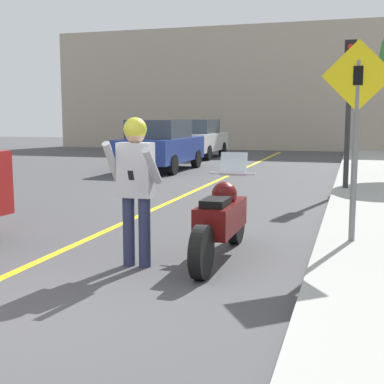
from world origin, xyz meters
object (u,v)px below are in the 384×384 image
(crossing_sign, at_px, (356,122))
(traffic_light, at_px, (349,86))
(parked_car_white, at_px, (197,138))
(parked_car_blue, at_px, (161,145))
(person_biker, at_px, (136,176))
(motorcycle, at_px, (221,219))

(crossing_sign, bearing_deg, traffic_light, 91.79)
(traffic_light, relative_size, parked_car_white, 0.79)
(parked_car_blue, bearing_deg, person_biker, -71.21)
(motorcycle, height_order, traffic_light, traffic_light)
(crossing_sign, height_order, parked_car_blue, crossing_sign)
(traffic_light, bearing_deg, parked_car_blue, 146.71)
(parked_car_white, bearing_deg, parked_car_blue, -85.45)
(motorcycle, xyz_separation_m, parked_car_white, (-5.09, 16.29, 0.36))
(motorcycle, relative_size, person_biker, 1.35)
(traffic_light, relative_size, parked_car_blue, 0.79)
(parked_car_blue, bearing_deg, motorcycle, -66.05)
(person_biker, relative_size, parked_car_blue, 0.42)
(traffic_light, xyz_separation_m, parked_car_white, (-6.47, 9.82, -1.61))
(crossing_sign, xyz_separation_m, parked_car_white, (-6.64, 15.38, -0.83))
(crossing_sign, bearing_deg, person_biker, -147.60)
(parked_car_blue, bearing_deg, crossing_sign, -56.99)
(motorcycle, bearing_deg, traffic_light, 78.01)
(person_biker, distance_m, traffic_light, 7.57)
(crossing_sign, relative_size, parked_car_white, 0.62)
(motorcycle, xyz_separation_m, traffic_light, (1.37, 6.47, 1.96))
(person_biker, distance_m, parked_car_blue, 11.66)
(person_biker, distance_m, parked_car_white, 17.43)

